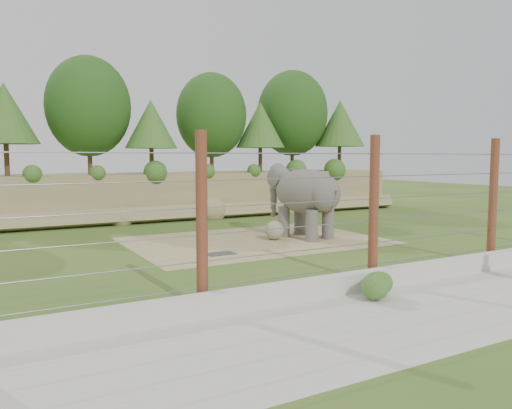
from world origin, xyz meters
TOP-DOWN VIEW (x-y plane):
  - ground at (0.00, 0.00)m, footprint 90.00×90.00m
  - back_embankment at (0.59, 12.68)m, footprint 30.00×5.52m
  - dirt_patch at (0.50, 3.00)m, footprint 10.00×7.00m
  - drain_grate at (-1.95, 1.06)m, footprint 1.00×0.60m
  - elephant at (2.74, 2.62)m, footprint 2.36×4.03m
  - stone_ball at (1.29, 2.75)m, footprint 0.78×0.78m
  - retaining_wall at (0.00, -5.00)m, footprint 26.00×0.35m
  - walkway at (0.00, -7.00)m, footprint 26.00×4.00m
  - barrier_fence at (0.00, -4.50)m, footprint 20.26×0.26m
  - walkway_shrub at (-1.00, -5.80)m, footprint 0.74×0.74m

SIDE VIEW (x-z plane):
  - ground at x=0.00m, z-range 0.00..0.00m
  - walkway at x=0.00m, z-range 0.00..0.01m
  - dirt_patch at x=0.50m, z-range 0.00..0.02m
  - drain_grate at x=-1.95m, z-range 0.02..0.05m
  - retaining_wall at x=0.00m, z-range 0.00..0.50m
  - walkway_shrub at x=-1.00m, z-range 0.01..0.75m
  - stone_ball at x=1.29m, z-range 0.02..0.80m
  - elephant at x=2.74m, z-range 0.00..3.06m
  - barrier_fence at x=0.00m, z-range 0.00..4.00m
  - back_embankment at x=0.59m, z-range -0.42..8.35m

